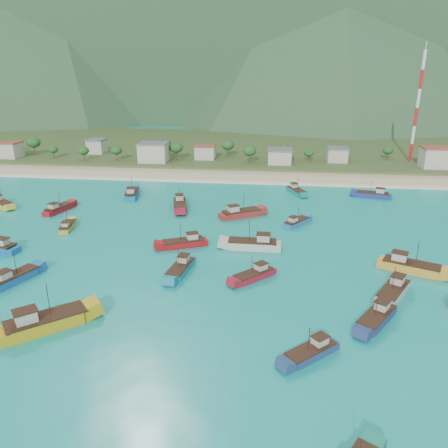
# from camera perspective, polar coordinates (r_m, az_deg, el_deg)

# --- Properties ---
(ground) EXTENTS (600.00, 600.00, 0.00)m
(ground) POSITION_cam_1_polar(r_m,az_deg,el_deg) (90.60, -6.19, -5.43)
(ground) COLOR #0C8771
(ground) RESTS_ON ground
(beach) EXTENTS (400.00, 18.00, 1.20)m
(beach) POSITION_cam_1_polar(r_m,az_deg,el_deg) (164.48, -0.15, 6.28)
(beach) COLOR beige
(beach) RESTS_ON ground
(land) EXTENTS (400.00, 110.00, 2.40)m
(land) POSITION_cam_1_polar(r_m,az_deg,el_deg) (223.93, 1.76, 9.90)
(land) COLOR #385123
(land) RESTS_ON ground
(surf_line) EXTENTS (400.00, 2.50, 0.08)m
(surf_line) POSITION_cam_1_polar(r_m,az_deg,el_deg) (155.33, -0.57, 5.46)
(surf_line) COLOR white
(surf_line) RESTS_ON ground
(village) EXTENTS (218.95, 24.56, 7.47)m
(village) POSITION_cam_1_polar(r_m,az_deg,el_deg) (183.14, 6.00, 9.07)
(village) COLOR beige
(village) RESTS_ON ground
(vegetation) EXTENTS (273.59, 25.57, 8.08)m
(vegetation) POSITION_cam_1_polar(r_m,az_deg,el_deg) (186.95, -0.49, 9.50)
(vegetation) COLOR #235623
(vegetation) RESTS_ON ground
(radio_tower) EXTENTS (1.20, 1.20, 43.23)m
(radio_tower) POSITION_cam_1_polar(r_m,az_deg,el_deg) (196.43, 23.92, 13.72)
(radio_tower) COLOR red
(radio_tower) RESTS_ON ground
(boat_1) EXTENTS (8.14, 10.85, 6.33)m
(boat_1) POSITION_cam_1_polar(r_m,az_deg,el_deg) (84.11, 21.23, -8.28)
(boat_1) COLOR #B6AFA4
(boat_1) RESTS_ON ground
(boat_2) EXTENTS (6.52, 10.59, 6.02)m
(boat_2) POSITION_cam_1_polar(r_m,az_deg,el_deg) (92.28, -25.75, -6.45)
(boat_2) COLOR #1B579B
(boat_2) RESTS_ON ground
(boat_3) EXTENTS (7.40, 8.77, 5.28)m
(boat_3) POSITION_cam_1_polar(r_m,az_deg,el_deg) (114.19, 9.47, 0.15)
(boat_3) COLOR #2068A3
(boat_3) RESTS_ON ground
(boat_4) EXTENTS (11.01, 5.48, 6.25)m
(boat_4) POSITION_cam_1_polar(r_m,az_deg,el_deg) (144.45, 18.90, 3.58)
(boat_4) COLOR navy
(boat_4) RESTS_ON ground
(boat_5) EXTENTS (6.11, 12.19, 6.91)m
(boat_5) POSITION_cam_1_polar(r_m,az_deg,el_deg) (126.70, -5.78, 2.44)
(boat_5) COLOR maroon
(boat_5) RESTS_ON ground
(boat_6) EXTENTS (4.11, 8.64, 4.91)m
(boat_6) POSITION_cam_1_polar(r_m,az_deg,el_deg) (116.80, -19.76, -0.37)
(boat_6) COLOR gold
(boat_6) RESTS_ON ground
(boat_7) EXTENTS (5.46, 10.43, 5.91)m
(boat_7) POSITION_cam_1_polar(r_m,az_deg,el_deg) (131.69, -20.79, 1.81)
(boat_7) COLOR #A31219
(boat_7) RESTS_ON ground
(boat_10) EXTENTS (12.34, 7.93, 7.04)m
(boat_10) POSITION_cam_1_polar(r_m,az_deg,el_deg) (94.93, 23.11, -5.20)
(boat_10) COLOR orange
(boat_10) RESTS_ON ground
(boat_11) EXTENTS (4.44, 10.29, 5.88)m
(boat_11) POSITION_cam_1_polar(r_m,az_deg,el_deg) (87.36, -5.69, -5.91)
(boat_11) COLOR teal
(boat_11) RESTS_ON ground
(boat_15) EXTENTS (10.65, 6.93, 6.09)m
(boat_15) POSITION_cam_1_polar(r_m,az_deg,el_deg) (99.59, -5.21, -2.55)
(boat_15) COLOR maroon
(boat_15) RESTS_ON ground
(boat_18) EXTENTS (10.10, 8.35, 6.04)m
(boat_18) POSITION_cam_1_polar(r_m,az_deg,el_deg) (143.65, -27.07, 2.35)
(boat_18) COLOR gold
(boat_18) RESTS_ON ground
(boat_20) EXTENTS (12.74, 11.64, 7.89)m
(boat_20) POSITION_cam_1_polar(r_m,az_deg,el_deg) (74.73, -22.38, -11.89)
(boat_20) COLOR #BF9514
(boat_20) RESTS_ON ground
(boat_21) EXTENTS (8.45, 8.49, 5.47)m
(boat_21) POSITION_cam_1_polar(r_m,az_deg,el_deg) (84.81, 3.99, -6.74)
(boat_21) COLOR maroon
(boat_21) RESTS_ON ground
(boat_22) EXTENTS (8.06, 10.06, 5.96)m
(boat_22) POSITION_cam_1_polar(r_m,az_deg,el_deg) (75.23, 19.31, -11.55)
(boat_22) COLOR navy
(boat_22) RESTS_ON ground
(boat_23) EXTENTS (12.07, 3.63, 7.12)m
(boat_23) POSITION_cam_1_polar(r_m,az_deg,el_deg) (98.13, 3.85, -2.74)
(boat_23) COLOR beige
(boat_23) RESTS_ON ground
(boat_25) EXTENTS (11.77, 9.00, 6.90)m
(boat_25) POSITION_cam_1_polar(r_m,az_deg,el_deg) (118.70, 2.16, 1.33)
(boat_25) COLOR maroon
(boat_25) RESTS_ON ground
(boat_27) EXTENTS (6.44, 10.08, 5.75)m
(boat_27) POSITION_cam_1_polar(r_m,az_deg,el_deg) (143.36, 9.40, 4.24)
(boat_27) COLOR #13776E
(boat_27) RESTS_ON ground
(boat_29) EXTENTS (5.53, 11.89, 6.77)m
(boat_29) POSITION_cam_1_polar(r_m,az_deg,el_deg) (140.54, -11.92, 3.84)
(boat_29) COLOR #146A9C
(boat_29) RESTS_ON ground
(boat_30) EXTENTS (8.38, 7.96, 5.27)m
(boat_30) POSITION_cam_1_polar(r_m,az_deg,el_deg) (65.17, 11.32, -16.16)
(boat_30) COLOR navy
(boat_30) RESTS_ON ground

